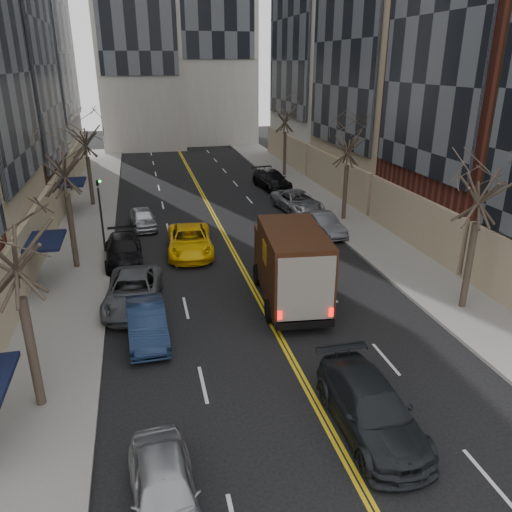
# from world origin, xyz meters

# --- Properties ---
(sidewalk_left) EXTENTS (4.00, 66.00, 0.15)m
(sidewalk_left) POSITION_xyz_m (-9.00, 27.00, 0.07)
(sidewalk_left) COLOR slate
(sidewalk_left) RESTS_ON ground
(sidewalk_right) EXTENTS (4.00, 66.00, 0.15)m
(sidewalk_right) POSITION_xyz_m (9.00, 27.00, 0.07)
(sidewalk_right) COLOR slate
(sidewalk_right) RESTS_ON ground
(tree_lf_near) EXTENTS (3.20, 3.20, 8.41)m
(tree_lf_near) POSITION_xyz_m (-8.80, 8.00, 6.24)
(tree_lf_near) COLOR #382D23
(tree_lf_near) RESTS_ON sidewalk_left
(tree_lf_mid) EXTENTS (3.20, 3.20, 8.91)m
(tree_lf_mid) POSITION_xyz_m (-8.80, 20.00, 6.60)
(tree_lf_mid) COLOR #382D23
(tree_lf_mid) RESTS_ON sidewalk_left
(tree_lf_far) EXTENTS (3.20, 3.20, 8.12)m
(tree_lf_far) POSITION_xyz_m (-8.80, 33.00, 6.02)
(tree_lf_far) COLOR #382D23
(tree_lf_far) RESTS_ON sidewalk_left
(tree_rt_near) EXTENTS (3.20, 3.20, 8.71)m
(tree_rt_near) POSITION_xyz_m (8.80, 11.00, 6.45)
(tree_rt_near) COLOR #382D23
(tree_rt_near) RESTS_ON sidewalk_right
(tree_rt_mid) EXTENTS (3.20, 3.20, 8.32)m
(tree_rt_mid) POSITION_xyz_m (8.80, 25.00, 6.17)
(tree_rt_mid) COLOR #382D23
(tree_rt_mid) RESTS_ON sidewalk_right
(tree_rt_far) EXTENTS (3.20, 3.20, 9.11)m
(tree_rt_far) POSITION_xyz_m (8.80, 40.00, 6.74)
(tree_rt_far) COLOR #382D23
(tree_rt_far) RESTS_ON sidewalk_right
(traffic_signal) EXTENTS (0.29, 0.26, 4.70)m
(traffic_signal) POSITION_xyz_m (-7.39, 22.00, 2.82)
(traffic_signal) COLOR black
(traffic_signal) RESTS_ON sidewalk_left
(ups_truck) EXTENTS (3.29, 6.99, 3.71)m
(ups_truck) POSITION_xyz_m (1.34, 13.54, 1.87)
(ups_truck) COLOR black
(ups_truck) RESTS_ON ground
(observer_sedan) EXTENTS (2.17, 5.27, 1.52)m
(observer_sedan) POSITION_xyz_m (1.20, 4.59, 0.76)
(observer_sedan) COLOR black
(observer_sedan) RESTS_ON ground
(taxi) EXTENTS (2.89, 5.65, 1.53)m
(taxi) POSITION_xyz_m (-2.52, 21.01, 0.76)
(taxi) COLOR yellow
(taxi) RESTS_ON ground
(pedestrian) EXTENTS (0.68, 0.80, 1.86)m
(pedestrian) POSITION_xyz_m (1.13, 15.78, 0.93)
(pedestrian) COLOR black
(pedestrian) RESTS_ON ground
(parked_lf_a) EXTENTS (1.93, 4.23, 1.41)m
(parked_lf_a) POSITION_xyz_m (-5.10, 2.92, 0.70)
(parked_lf_a) COLOR #A1A4A9
(parked_lf_a) RESTS_ON ground
(parked_lf_b) EXTENTS (1.65, 4.37, 1.42)m
(parked_lf_b) POSITION_xyz_m (-5.27, 11.63, 0.71)
(parked_lf_b) COLOR #12203B
(parked_lf_b) RESTS_ON ground
(parked_lf_c) EXTENTS (2.96, 5.48, 1.46)m
(parked_lf_c) POSITION_xyz_m (-5.80, 14.76, 0.73)
(parked_lf_c) COLOR #54585C
(parked_lf_c) RESTS_ON ground
(parked_lf_d) EXTENTS (2.12, 4.97, 1.43)m
(parked_lf_d) POSITION_xyz_m (-6.30, 20.41, 0.72)
(parked_lf_d) COLOR black
(parked_lf_d) RESTS_ON ground
(parked_lf_e) EXTENTS (1.94, 4.06, 1.34)m
(parked_lf_e) POSITION_xyz_m (-5.10, 26.53, 0.67)
(parked_lf_e) COLOR #B1B4B9
(parked_lf_e) RESTS_ON ground
(parked_rt_a) EXTENTS (2.01, 4.39, 1.39)m
(parked_rt_a) POSITION_xyz_m (6.30, 22.43, 0.70)
(parked_rt_a) COLOR #4D4F55
(parked_rt_a) RESTS_ON ground
(parked_rt_b) EXTENTS (3.18, 5.75, 1.52)m
(parked_rt_b) POSITION_xyz_m (6.30, 27.93, 0.76)
(parked_rt_b) COLOR #999CA0
(parked_rt_b) RESTS_ON ground
(parked_rt_c) EXTENTS (2.84, 5.64, 1.57)m
(parked_rt_c) POSITION_xyz_m (6.30, 35.42, 0.79)
(parked_rt_c) COLOR black
(parked_rt_c) RESTS_ON ground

